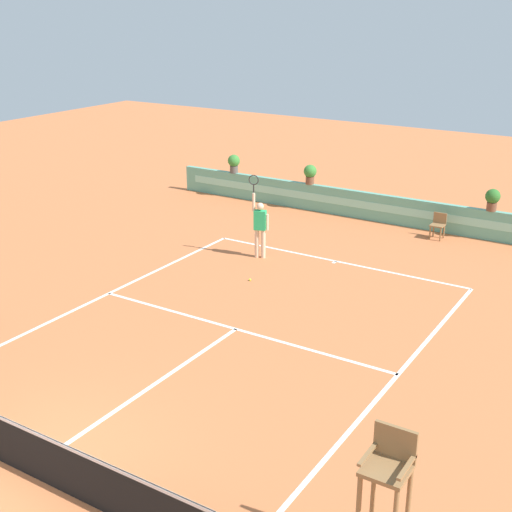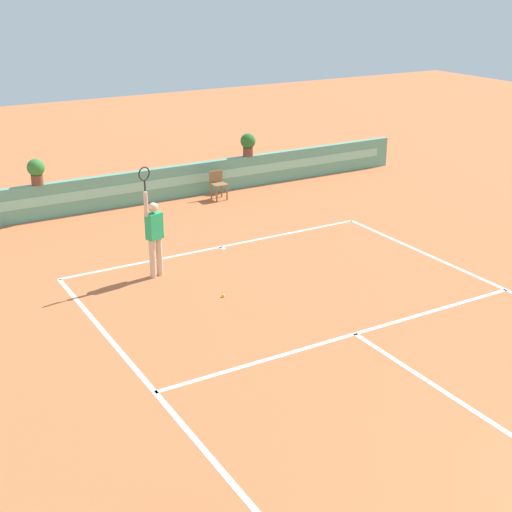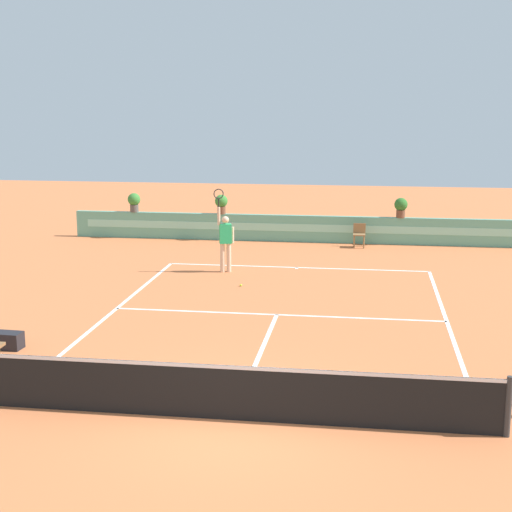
# 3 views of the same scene
# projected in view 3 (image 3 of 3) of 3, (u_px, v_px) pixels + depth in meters

# --- Properties ---
(ground_plane) EXTENTS (60.00, 60.00, 0.00)m
(ground_plane) POSITION_uv_depth(u_px,v_px,m) (275.00, 319.00, 18.49)
(ground_plane) COLOR #C66B3D
(court_lines) EXTENTS (8.32, 11.94, 0.01)m
(court_lines) POSITION_uv_depth(u_px,v_px,m) (278.00, 311.00, 19.18)
(court_lines) COLOR white
(court_lines) RESTS_ON ground
(net) EXTENTS (8.92, 0.10, 1.00)m
(net) POSITION_uv_depth(u_px,v_px,m) (231.00, 391.00, 12.57)
(net) COLOR #333333
(net) RESTS_ON ground
(back_wall_barrier) EXTENTS (18.00, 0.21, 1.00)m
(back_wall_barrier) POSITION_uv_depth(u_px,v_px,m) (308.00, 229.00, 28.46)
(back_wall_barrier) COLOR #60A88E
(back_wall_barrier) RESTS_ON ground
(ball_kid_chair) EXTENTS (0.44, 0.44, 0.85)m
(ball_kid_chair) POSITION_uv_depth(u_px,v_px,m) (359.00, 234.00, 27.49)
(ball_kid_chair) COLOR olive
(ball_kid_chair) RESTS_ON ground
(gear_bag) EXTENTS (0.72, 0.40, 0.36)m
(gear_bag) POSITION_uv_depth(u_px,v_px,m) (6.00, 340.00, 16.29)
(gear_bag) COLOR black
(gear_bag) RESTS_ON ground
(tennis_player) EXTENTS (0.60, 0.32, 2.58)m
(tennis_player) POSITION_uv_depth(u_px,v_px,m) (225.00, 238.00, 23.39)
(tennis_player) COLOR beige
(tennis_player) RESTS_ON ground
(tennis_ball_near_baseline) EXTENTS (0.07, 0.07, 0.07)m
(tennis_ball_near_baseline) POSITION_uv_depth(u_px,v_px,m) (241.00, 285.00, 21.76)
(tennis_ball_near_baseline) COLOR #CCE033
(tennis_ball_near_baseline) RESTS_ON ground
(potted_plant_right) EXTENTS (0.48, 0.48, 0.72)m
(potted_plant_right) POSITION_uv_depth(u_px,v_px,m) (401.00, 206.00, 27.80)
(potted_plant_right) COLOR brown
(potted_plant_right) RESTS_ON back_wall_barrier
(potted_plant_left) EXTENTS (0.48, 0.48, 0.72)m
(potted_plant_left) POSITION_uv_depth(u_px,v_px,m) (221.00, 203.00, 28.74)
(potted_plant_left) COLOR brown
(potted_plant_left) RESTS_ON back_wall_barrier
(potted_plant_far_left) EXTENTS (0.48, 0.48, 0.72)m
(potted_plant_far_left) POSITION_uv_depth(u_px,v_px,m) (134.00, 201.00, 29.22)
(potted_plant_far_left) COLOR #514C47
(potted_plant_far_left) RESTS_ON back_wall_barrier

